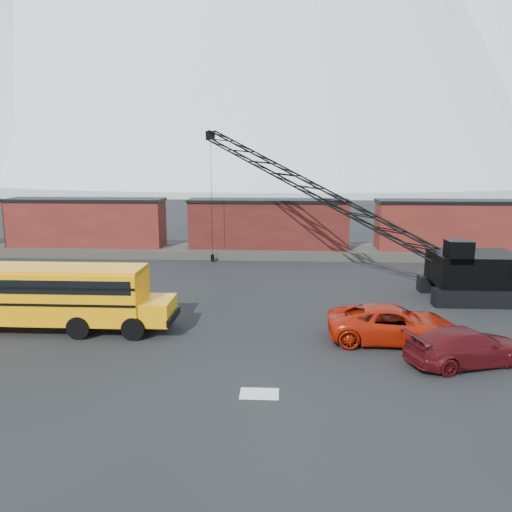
{
  "coord_description": "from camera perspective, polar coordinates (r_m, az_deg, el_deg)",
  "views": [
    {
      "loc": [
        1.31,
        -20.62,
        8.36
      ],
      "look_at": [
        -0.21,
        6.42,
        3.0
      ],
      "focal_mm": 35.0,
      "sensor_mm": 36.0,
      "label": 1
    }
  ],
  "objects": [
    {
      "name": "red_pickup",
      "position": [
        23.97,
        15.45,
        -7.52
      ],
      "size": [
        6.14,
        3.04,
        1.67
      ],
      "primitive_type": "imported",
      "rotation": [
        0.0,
        0.0,
        1.53
      ],
      "color": "#AB1B08",
      "rests_on": "ground"
    },
    {
      "name": "school_bus",
      "position": [
        26.37,
        -22.56,
        -4.1
      ],
      "size": [
        11.65,
        2.65,
        3.19
      ],
      "color": "#F59805",
      "rests_on": "ground"
    },
    {
      "name": "boxcar_west_near",
      "position": [
        46.34,
        -18.79,
        3.66
      ],
      "size": [
        13.7,
        3.1,
        4.17
      ],
      "color": "#4E1616",
      "rests_on": "gravel_berm"
    },
    {
      "name": "crawler_crane",
      "position": [
        34.68,
        6.6,
        7.53
      ],
      "size": [
        20.36,
        12.47,
        10.59
      ],
      "color": "black",
      "rests_on": "ground"
    },
    {
      "name": "boxcar_east_near",
      "position": [
        45.42,
        22.09,
        3.29
      ],
      "size": [
        13.7,
        3.1,
        4.17
      ],
      "color": "#4E1616",
      "rests_on": "gravel_berm"
    },
    {
      "name": "snow_patch",
      "position": [
        18.61,
        0.39,
        -15.46
      ],
      "size": [
        1.4,
        0.9,
        0.02
      ],
      "primitive_type": "cube",
      "color": "silver",
      "rests_on": "ground"
    },
    {
      "name": "gravel_berm",
      "position": [
        43.38,
        1.42,
        0.55
      ],
      "size": [
        120.0,
        5.0,
        0.7
      ],
      "primitive_type": "cube",
      "color": "#48443B",
      "rests_on": "ground"
    },
    {
      "name": "ground",
      "position": [
        22.29,
        -0.4,
        -10.84
      ],
      "size": [
        160.0,
        160.0,
        0.0
      ],
      "primitive_type": "plane",
      "color": "black",
      "rests_on": "ground"
    },
    {
      "name": "mountain_ridge",
      "position": [
        314.91,
        4.46,
        26.67
      ],
      "size": [
        800.0,
        340.0,
        240.0
      ],
      "color": "silver",
      "rests_on": "ground"
    },
    {
      "name": "boxcar_mid",
      "position": [
        43.0,
        1.44,
        3.71
      ],
      "size": [
        13.7,
        3.1,
        4.17
      ],
      "color": "#521817",
      "rests_on": "gravel_berm"
    },
    {
      "name": "maroon_suv",
      "position": [
        22.49,
        22.99,
        -9.49
      ],
      "size": [
        5.63,
        3.63,
        1.52
      ],
      "primitive_type": "imported",
      "rotation": [
        0.0,
        0.0,
        1.88
      ],
      "color": "#4A0D11",
      "rests_on": "ground"
    }
  ]
}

